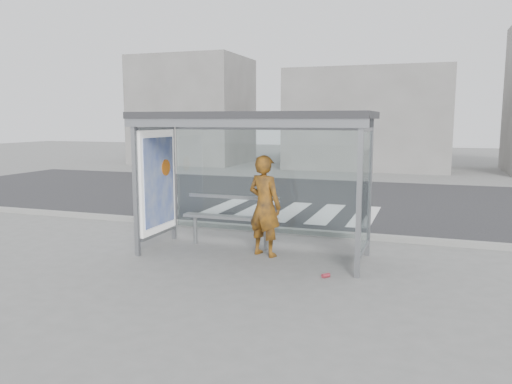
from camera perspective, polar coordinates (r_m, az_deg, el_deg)
ground at (r=9.28m, az=-0.38°, el=-7.25°), size 80.00×80.00×0.00m
road at (r=15.91m, az=8.03°, el=-0.79°), size 30.00×10.00×0.01m
curb at (r=11.07m, az=2.99°, el=-4.39°), size 30.00×0.18×0.12m
crosswalk at (r=13.62m, az=3.94°, el=-2.26°), size 4.55×3.00×0.00m
bus_shelter at (r=9.15m, az=-2.47°, el=5.12°), size 4.25×1.65×2.62m
building_left at (r=29.45m, az=-7.19°, el=9.19°), size 6.00×5.00×6.00m
building_center at (r=26.60m, az=12.75°, el=8.09°), size 8.00×5.00×5.00m
person at (r=9.09m, az=0.99°, el=-1.58°), size 0.78×0.64×1.86m
bench at (r=9.82m, az=-2.98°, el=-2.89°), size 1.92×0.33×0.99m
soda_can at (r=8.09m, az=7.98°, el=-9.43°), size 0.14×0.14×0.07m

